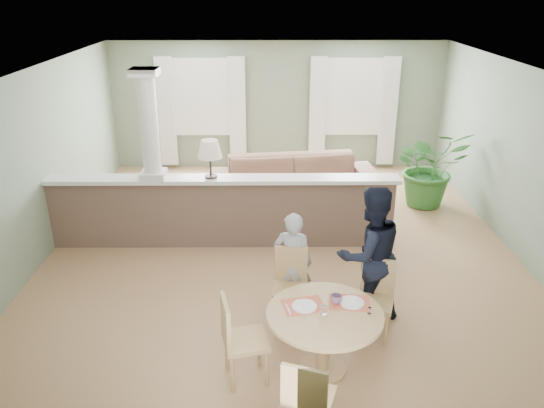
{
  "coord_description": "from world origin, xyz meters",
  "views": [
    {
      "loc": [
        -0.2,
        -7.21,
        3.78
      ],
      "look_at": [
        -0.15,
        -1.0,
        1.18
      ],
      "focal_mm": 35.0,
      "sensor_mm": 36.0,
      "label": 1
    }
  ],
  "objects_px": {
    "chair_far_man": "(376,294)",
    "chair_side": "(238,337)",
    "child_person": "(293,262)",
    "chair_far_boy": "(291,282)",
    "chair_near": "(307,398)",
    "sofa": "(295,183)",
    "man_person": "(369,255)",
    "dining_table": "(325,324)",
    "houseplant": "(430,167)"
  },
  "relations": [
    {
      "from": "chair_far_man",
      "to": "chair_side",
      "type": "relative_size",
      "value": 0.94
    },
    {
      "from": "chair_far_man",
      "to": "child_person",
      "type": "distance_m",
      "value": 1.06
    },
    {
      "from": "chair_far_boy",
      "to": "chair_near",
      "type": "height_order",
      "value": "chair_near"
    },
    {
      "from": "sofa",
      "to": "man_person",
      "type": "relative_size",
      "value": 1.79
    },
    {
      "from": "chair_side",
      "to": "man_person",
      "type": "relative_size",
      "value": 0.56
    },
    {
      "from": "chair_far_man",
      "to": "dining_table",
      "type": "bearing_deg",
      "value": -116.36
    },
    {
      "from": "chair_near",
      "to": "child_person",
      "type": "xyz_separation_m",
      "value": [
        -0.03,
        2.12,
        0.15
      ]
    },
    {
      "from": "sofa",
      "to": "chair_far_man",
      "type": "relative_size",
      "value": 3.39
    },
    {
      "from": "dining_table",
      "to": "chair_near",
      "type": "xyz_separation_m",
      "value": [
        -0.24,
        -0.97,
        -0.06
      ]
    },
    {
      "from": "dining_table",
      "to": "chair_far_boy",
      "type": "distance_m",
      "value": 1.01
    },
    {
      "from": "sofa",
      "to": "chair_side",
      "type": "height_order",
      "value": "chair_side"
    },
    {
      "from": "sofa",
      "to": "dining_table",
      "type": "xyz_separation_m",
      "value": [
        0.09,
        -4.44,
        0.13
      ]
    },
    {
      "from": "chair_far_man",
      "to": "chair_far_boy",
      "type": "bearing_deg",
      "value": -178.55
    },
    {
      "from": "child_person",
      "to": "sofa",
      "type": "bearing_deg",
      "value": -81.32
    },
    {
      "from": "man_person",
      "to": "chair_far_boy",
      "type": "bearing_deg",
      "value": -19.01
    },
    {
      "from": "houseplant",
      "to": "sofa",
      "type": "bearing_deg",
      "value": -178.19
    },
    {
      "from": "dining_table",
      "to": "child_person",
      "type": "bearing_deg",
      "value": 103.56
    },
    {
      "from": "chair_far_boy",
      "to": "child_person",
      "type": "distance_m",
      "value": 0.25
    },
    {
      "from": "dining_table",
      "to": "chair_near",
      "type": "distance_m",
      "value": 1.0
    },
    {
      "from": "chair_far_boy",
      "to": "chair_side",
      "type": "height_order",
      "value": "chair_side"
    },
    {
      "from": "chair_far_boy",
      "to": "chair_far_man",
      "type": "distance_m",
      "value": 1.0
    },
    {
      "from": "chair_near",
      "to": "child_person",
      "type": "bearing_deg",
      "value": -70.21
    },
    {
      "from": "sofa",
      "to": "child_person",
      "type": "distance_m",
      "value": 3.3
    },
    {
      "from": "man_person",
      "to": "chair_side",
      "type": "bearing_deg",
      "value": 16.72
    },
    {
      "from": "chair_far_man",
      "to": "chair_near",
      "type": "distance_m",
      "value": 1.87
    },
    {
      "from": "chair_far_man",
      "to": "chair_near",
      "type": "bearing_deg",
      "value": -100.86
    },
    {
      "from": "dining_table",
      "to": "chair_side",
      "type": "height_order",
      "value": "chair_side"
    },
    {
      "from": "sofa",
      "to": "chair_far_man",
      "type": "distance_m",
      "value": 3.84
    },
    {
      "from": "chair_near",
      "to": "man_person",
      "type": "relative_size",
      "value": 0.54
    },
    {
      "from": "houseplant",
      "to": "child_person",
      "type": "height_order",
      "value": "houseplant"
    },
    {
      "from": "sofa",
      "to": "dining_table",
      "type": "distance_m",
      "value": 4.45
    },
    {
      "from": "houseplant",
      "to": "chair_near",
      "type": "bearing_deg",
      "value": -115.12
    },
    {
      "from": "chair_near",
      "to": "sofa",
      "type": "bearing_deg",
      "value": -72.74
    },
    {
      "from": "houseplant",
      "to": "chair_side",
      "type": "bearing_deg",
      "value": -124.53
    },
    {
      "from": "sofa",
      "to": "chair_near",
      "type": "relative_size",
      "value": 3.31
    },
    {
      "from": "chair_far_boy",
      "to": "chair_near",
      "type": "relative_size",
      "value": 0.98
    },
    {
      "from": "houseplant",
      "to": "chair_far_boy",
      "type": "bearing_deg",
      "value": -126.52
    },
    {
      "from": "chair_near",
      "to": "man_person",
      "type": "height_order",
      "value": "man_person"
    },
    {
      "from": "houseplant",
      "to": "man_person",
      "type": "bearing_deg",
      "value": -115.9
    },
    {
      "from": "dining_table",
      "to": "chair_far_man",
      "type": "xyz_separation_m",
      "value": [
        0.66,
        0.68,
        -0.08
      ]
    },
    {
      "from": "chair_far_boy",
      "to": "child_person",
      "type": "xyz_separation_m",
      "value": [
        0.03,
        0.19,
        0.15
      ]
    },
    {
      "from": "chair_side",
      "to": "child_person",
      "type": "height_order",
      "value": "child_person"
    },
    {
      "from": "dining_table",
      "to": "chair_side",
      "type": "distance_m",
      "value": 0.88
    },
    {
      "from": "chair_far_man",
      "to": "chair_near",
      "type": "height_order",
      "value": "chair_near"
    },
    {
      "from": "sofa",
      "to": "chair_side",
      "type": "relative_size",
      "value": 3.18
    },
    {
      "from": "houseplant",
      "to": "chair_near",
      "type": "relative_size",
      "value": 1.57
    },
    {
      "from": "houseplant",
      "to": "chair_side",
      "type": "xyz_separation_m",
      "value": [
        -3.2,
        -4.66,
        -0.19
      ]
    },
    {
      "from": "houseplant",
      "to": "chair_far_man",
      "type": "height_order",
      "value": "houseplant"
    },
    {
      "from": "sofa",
      "to": "child_person",
      "type": "height_order",
      "value": "child_person"
    },
    {
      "from": "child_person",
      "to": "chair_side",
      "type": "bearing_deg",
      "value": 77.1
    }
  ]
}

